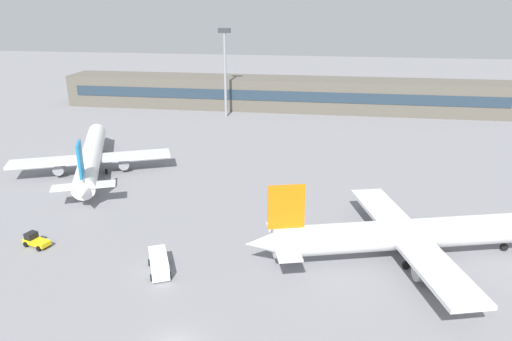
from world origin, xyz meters
TOP-DOWN VIEW (x-y plane):
  - ground_plane at (0.00, 40.00)m, footprint 400.00×400.00m
  - terminal_building at (0.00, 101.18)m, footprint 127.02×12.13m
  - airplane_near at (24.48, 20.19)m, footprint 41.33×29.39m
  - airplane_mid at (-29.69, 43.28)m, footprint 27.79×38.65m
  - baggage_tug_yellow at (-23.68, 15.61)m, footprint 3.89×2.68m
  - service_van_white at (-5.75, 12.21)m, footprint 3.98×5.56m
  - floodlight_tower_west at (-14.31, 89.67)m, footprint 3.20×0.80m

SIDE VIEW (x-z plane):
  - ground_plane at x=0.00m, z-range 0.00..0.00m
  - baggage_tug_yellow at x=-23.68m, z-range -0.08..1.67m
  - service_van_white at x=-5.75m, z-range 0.07..2.15m
  - airplane_mid at x=-29.69m, z-range -1.97..8.11m
  - airplane_near at x=24.48m, z-range -2.03..8.39m
  - terminal_building at x=0.00m, z-range 0.00..9.00m
  - floodlight_tower_west at x=-14.31m, z-range 1.97..25.19m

